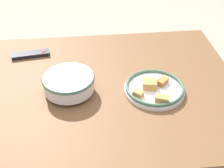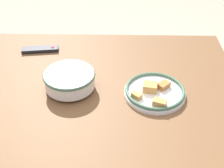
{
  "view_description": "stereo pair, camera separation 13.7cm",
  "coord_description": "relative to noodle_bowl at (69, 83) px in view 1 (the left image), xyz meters",
  "views": [
    {
      "loc": [
        -0.01,
        -1.12,
        1.62
      ],
      "look_at": [
        0.1,
        -0.04,
        0.79
      ],
      "focal_mm": 50.0,
      "sensor_mm": 36.0,
      "label": 1
    },
    {
      "loc": [
        0.13,
        -1.13,
        1.62
      ],
      "look_at": [
        0.1,
        -0.04,
        0.79
      ],
      "focal_mm": 50.0,
      "sensor_mm": 36.0,
      "label": 2
    }
  ],
  "objects": [
    {
      "name": "food_plate",
      "position": [
        0.38,
        -0.04,
        -0.03
      ],
      "size": [
        0.27,
        0.27,
        0.05
      ],
      "color": "white",
      "rests_on": "dining_table"
    },
    {
      "name": "tv_remote",
      "position": [
        -0.2,
        0.32,
        -0.04
      ],
      "size": [
        0.2,
        0.07,
        0.02
      ],
      "rotation": [
        0.0,
        0.0,
        4.85
      ],
      "color": "black",
      "rests_on": "dining_table"
    },
    {
      "name": "noodle_bowl",
      "position": [
        0.0,
        0.0,
        0.0
      ],
      "size": [
        0.23,
        0.23,
        0.08
      ],
      "color": "silver",
      "rests_on": "dining_table"
    },
    {
      "name": "dining_table",
      "position": [
        0.09,
        0.02,
        -0.13
      ],
      "size": [
        1.39,
        0.97,
        0.75
      ],
      "color": "brown",
      "rests_on": "ground_plane"
    }
  ]
}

